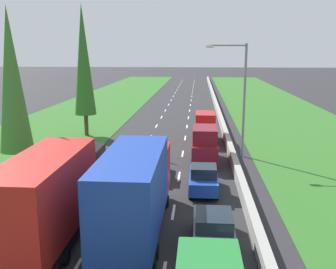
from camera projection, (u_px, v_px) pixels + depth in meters
ground_plane at (178, 108)px, 58.78m from camera, size 300.00×300.00×0.00m
grass_verge_left at (97, 107)px, 59.74m from camera, size 14.00×140.00×0.04m
grass_verge_right at (274, 109)px, 57.67m from camera, size 14.00×140.00×0.04m
median_barrier at (216, 105)px, 58.25m from camera, size 0.44×120.00×0.85m
lane_markings at (178, 108)px, 58.77m from camera, size 3.64×116.00×0.01m
grey_sedan_right_lane at (214, 230)px, 16.73m from camera, size 1.82×4.50×1.64m
red_box_truck_left_lane at (54, 195)px, 17.13m from camera, size 2.46×9.40×4.18m
blue_hatchback_right_lane at (203, 179)px, 23.41m from camera, size 1.74×3.90×1.72m
blue_box_truck_centre_lane at (136, 191)px, 17.58m from camera, size 2.46×9.40×4.18m
grey_hatchback_centre_lane at (151, 164)px, 26.41m from camera, size 1.74×3.90×1.72m
maroon_van_right_lane at (205, 145)px, 29.47m from camera, size 1.96×4.90×2.82m
red_van_right_lane at (205, 127)px, 36.29m from camera, size 1.96×4.90×2.82m
yellow_hatchback_left_lane at (102, 163)px, 26.78m from camera, size 1.74×3.90×1.72m
poplar_tree_second at (12, 81)px, 23.70m from camera, size 2.08×2.08×11.14m
poplar_tree_third at (83, 60)px, 37.73m from camera, size 2.12×2.12×12.95m
street_light_mast at (240, 92)px, 30.41m from camera, size 3.20×0.28×9.00m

